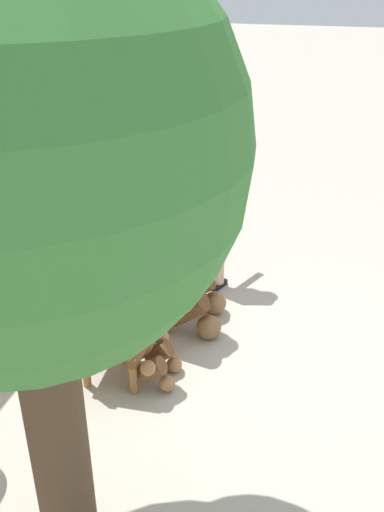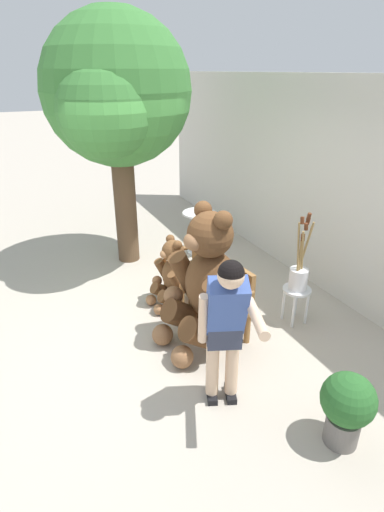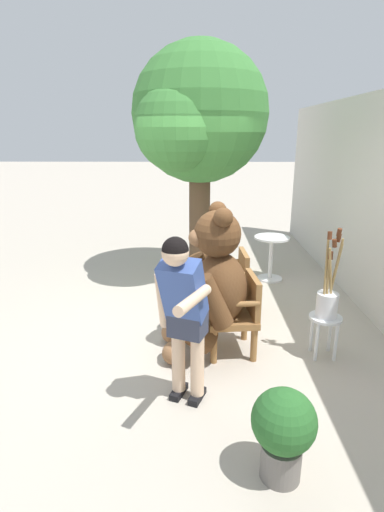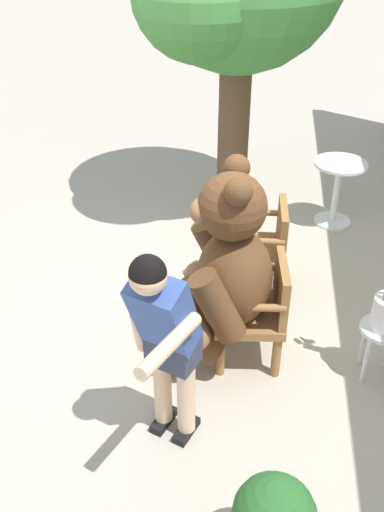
{
  "view_description": "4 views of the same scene",
  "coord_description": "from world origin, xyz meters",
  "px_view_note": "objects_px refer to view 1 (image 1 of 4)",
  "views": [
    {
      "loc": [
        -4.17,
        -1.23,
        3.29
      ],
      "look_at": [
        0.15,
        -0.05,
        0.94
      ],
      "focal_mm": 40.0,
      "sensor_mm": 36.0,
      "label": 1
    },
    {
      "loc": [
        3.77,
        -1.46,
        2.83
      ],
      "look_at": [
        -0.31,
        0.45,
        0.72
      ],
      "focal_mm": 28.0,
      "sensor_mm": 36.0,
      "label": 2
    },
    {
      "loc": [
        4.35,
        0.1,
        2.29
      ],
      "look_at": [
        -0.09,
        0.04,
        0.92
      ],
      "focal_mm": 28.0,
      "sensor_mm": 36.0,
      "label": 3
    },
    {
      "loc": [
        3.88,
        0.5,
        3.15
      ],
      "look_at": [
        0.22,
        -0.01,
        0.74
      ],
      "focal_mm": 40.0,
      "sensor_mm": 36.0,
      "label": 4
    }
  ],
  "objects_px": {
    "person_visitor": "(218,207)",
    "brush_bucket": "(62,245)",
    "wooden_chair_left": "(109,329)",
    "patio_tree": "(39,156)",
    "teddy_bear_large": "(170,252)",
    "white_stool": "(65,271)",
    "potted_plant": "(177,217)",
    "teddy_bear_small": "(142,333)",
    "wooden_chair_right": "(144,279)"
  },
  "relations": [
    {
      "from": "person_visitor",
      "to": "brush_bucket",
      "type": "height_order",
      "value": "person_visitor"
    },
    {
      "from": "wooden_chair_left",
      "to": "patio_tree",
      "type": "relative_size",
      "value": 0.24
    },
    {
      "from": "teddy_bear_large",
      "to": "white_stool",
      "type": "relative_size",
      "value": 3.52
    },
    {
      "from": "patio_tree",
      "to": "potted_plant",
      "type": "relative_size",
      "value": 5.31
    },
    {
      "from": "patio_tree",
      "to": "potted_plant",
      "type": "height_order",
      "value": "patio_tree"
    },
    {
      "from": "white_stool",
      "to": "brush_bucket",
      "type": "xyz_separation_m",
      "value": [
        -0.0,
        0.0,
        0.31
      ]
    },
    {
      "from": "white_stool",
      "to": "potted_plant",
      "type": "relative_size",
      "value": 0.68
    },
    {
      "from": "white_stool",
      "to": "wooden_chair_left",
      "type": "bearing_deg",
      "value": -137.2
    },
    {
      "from": "teddy_bear_small",
      "to": "brush_bucket",
      "type": "xyz_separation_m",
      "value": [
        0.99,
        1.22,
        0.2
      ]
    },
    {
      "from": "wooden_chair_right",
      "to": "teddy_bear_small",
      "type": "distance_m",
      "value": 0.93
    },
    {
      "from": "wooden_chair_left",
      "to": "white_stool",
      "type": "relative_size",
      "value": 1.87
    },
    {
      "from": "brush_bucket",
      "to": "patio_tree",
      "type": "bearing_deg",
      "value": -151.53
    },
    {
      "from": "white_stool",
      "to": "patio_tree",
      "type": "height_order",
      "value": "patio_tree"
    },
    {
      "from": "wooden_chair_left",
      "to": "person_visitor",
      "type": "bearing_deg",
      "value": -16.45
    },
    {
      "from": "wooden_chair_left",
      "to": "teddy_bear_large",
      "type": "height_order",
      "value": "teddy_bear_large"
    },
    {
      "from": "wooden_chair_left",
      "to": "patio_tree",
      "type": "xyz_separation_m",
      "value": [
        -1.52,
        -0.44,
        2.04
      ]
    },
    {
      "from": "wooden_chair_right",
      "to": "potted_plant",
      "type": "distance_m",
      "value": 1.7
    },
    {
      "from": "teddy_bear_large",
      "to": "wooden_chair_right",
      "type": "bearing_deg",
      "value": 93.2
    },
    {
      "from": "patio_tree",
      "to": "person_visitor",
      "type": "bearing_deg",
      "value": -1.57
    },
    {
      "from": "person_visitor",
      "to": "white_stool",
      "type": "bearing_deg",
      "value": 119.14
    },
    {
      "from": "patio_tree",
      "to": "potted_plant",
      "type": "xyz_separation_m",
      "value": [
        4.11,
        0.6,
        -2.11
      ]
    },
    {
      "from": "brush_bucket",
      "to": "potted_plant",
      "type": "relative_size",
      "value": 1.39
    },
    {
      "from": "patio_tree",
      "to": "teddy_bear_small",
      "type": "bearing_deg",
      "value": 5.58
    },
    {
      "from": "teddy_bear_large",
      "to": "person_visitor",
      "type": "distance_m",
      "value": 0.95
    },
    {
      "from": "teddy_bear_large",
      "to": "teddy_bear_small",
      "type": "xyz_separation_m",
      "value": [
        -0.9,
        -0.02,
        -0.33
      ]
    },
    {
      "from": "person_visitor",
      "to": "wooden_chair_right",
      "type": "bearing_deg",
      "value": 149.72
    },
    {
      "from": "wooden_chair_left",
      "to": "teddy_bear_small",
      "type": "distance_m",
      "value": 0.29
    },
    {
      "from": "wooden_chair_right",
      "to": "person_visitor",
      "type": "xyz_separation_m",
      "value": [
        0.91,
        -0.53,
        0.46
      ]
    },
    {
      "from": "wooden_chair_right",
      "to": "teddy_bear_large",
      "type": "height_order",
      "value": "teddy_bear_large"
    },
    {
      "from": "teddy_bear_small",
      "to": "potted_plant",
      "type": "distance_m",
      "value": 2.62
    },
    {
      "from": "person_visitor",
      "to": "patio_tree",
      "type": "height_order",
      "value": "patio_tree"
    },
    {
      "from": "wooden_chair_left",
      "to": "teddy_bear_large",
      "type": "xyz_separation_m",
      "value": [
        0.91,
        -0.27,
        0.33
      ]
    },
    {
      "from": "teddy_bear_small",
      "to": "person_visitor",
      "type": "relative_size",
      "value": 0.61
    },
    {
      "from": "wooden_chair_right",
      "to": "white_stool",
      "type": "relative_size",
      "value": 1.87
    },
    {
      "from": "person_visitor",
      "to": "white_stool",
      "type": "height_order",
      "value": "person_visitor"
    },
    {
      "from": "wooden_chair_right",
      "to": "patio_tree",
      "type": "distance_m",
      "value": 3.2
    },
    {
      "from": "white_stool",
      "to": "potted_plant",
      "type": "xyz_separation_m",
      "value": [
        1.59,
        -0.76,
        0.04
      ]
    },
    {
      "from": "teddy_bear_large",
      "to": "patio_tree",
      "type": "xyz_separation_m",
      "value": [
        -2.43,
        -0.17,
        1.71
      ]
    },
    {
      "from": "potted_plant",
      "to": "teddy_bear_large",
      "type": "bearing_deg",
      "value": -165.76
    },
    {
      "from": "wooden_chair_left",
      "to": "wooden_chair_right",
      "type": "bearing_deg",
      "value": -0.01
    },
    {
      "from": "potted_plant",
      "to": "brush_bucket",
      "type": "bearing_deg",
      "value": 154.35
    },
    {
      "from": "brush_bucket",
      "to": "person_visitor",
      "type": "bearing_deg",
      "value": -60.86
    },
    {
      "from": "person_visitor",
      "to": "white_stool",
      "type": "distance_m",
      "value": 1.76
    },
    {
      "from": "wooden_chair_right",
      "to": "teddy_bear_large",
      "type": "bearing_deg",
      "value": -86.8
    },
    {
      "from": "teddy_bear_small",
      "to": "brush_bucket",
      "type": "bearing_deg",
      "value": 50.89
    },
    {
      "from": "brush_bucket",
      "to": "potted_plant",
      "type": "bearing_deg",
      "value": -25.65
    },
    {
      "from": "teddy_bear_large",
      "to": "brush_bucket",
      "type": "height_order",
      "value": "teddy_bear_large"
    },
    {
      "from": "white_stool",
      "to": "brush_bucket",
      "type": "distance_m",
      "value": 0.31
    },
    {
      "from": "wooden_chair_right",
      "to": "teddy_bear_large",
      "type": "distance_m",
      "value": 0.43
    },
    {
      "from": "wooden_chair_right",
      "to": "person_visitor",
      "type": "relative_size",
      "value": 0.55
    }
  ]
}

